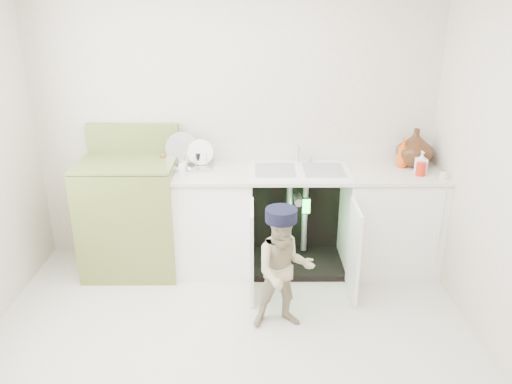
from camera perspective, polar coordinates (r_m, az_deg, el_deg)
The scene contains 5 objects.
ground at distance 3.58m, azimuth -2.99°, elevation -17.77°, with size 3.50×3.50×0.00m, color beige.
room_shell at distance 2.96m, azimuth -3.44°, elevation 1.42°, with size 6.00×5.50×1.26m.
counter_run at distance 4.39m, azimuth 5.19°, elevation -2.79°, with size 2.44×1.02×1.23m.
avocado_stove at distance 4.46m, azimuth -14.03°, elevation -2.46°, with size 0.80×0.65×1.24m.
repair_worker at distance 3.58m, azimuth 3.21°, elevation -8.74°, with size 0.48×0.75×0.92m.
Camera 1 is at (0.17, -2.78, 2.24)m, focal length 35.00 mm.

